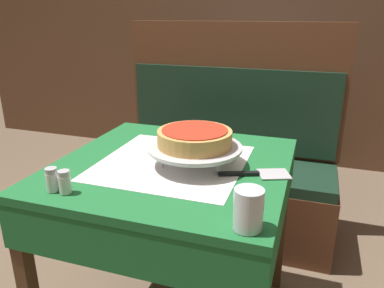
{
  "coord_description": "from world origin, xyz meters",
  "views": [
    {
      "loc": [
        0.49,
        -1.22,
        1.32
      ],
      "look_at": [
        0.09,
        -0.03,
        0.87
      ],
      "focal_mm": 35.0,
      "sensor_mm": 36.0,
      "label": 1
    }
  ],
  "objects_px": {
    "booth_bench": "(224,176)",
    "dining_table_front": "(173,189)",
    "pepper_shaker": "(65,182)",
    "pizza_pan_stand": "(195,148)",
    "condiment_caddy": "(242,80)",
    "dining_table_rear": "(252,98)",
    "pizza_server": "(257,174)",
    "water_glass_near": "(248,209)",
    "deep_dish_pizza": "(195,138)",
    "salt_shaker": "(52,180)"
  },
  "relations": [
    {
      "from": "pizza_pan_stand",
      "to": "condiment_caddy",
      "type": "relative_size",
      "value": 2.45
    },
    {
      "from": "water_glass_near",
      "to": "pizza_server",
      "type": "bearing_deg",
      "value": 95.04
    },
    {
      "from": "pizza_pan_stand",
      "to": "pizza_server",
      "type": "distance_m",
      "value": 0.24
    },
    {
      "from": "pizza_pan_stand",
      "to": "salt_shaker",
      "type": "xyz_separation_m",
      "value": [
        -0.36,
        -0.34,
        -0.03
      ]
    },
    {
      "from": "pepper_shaker",
      "to": "condiment_caddy",
      "type": "height_order",
      "value": "condiment_caddy"
    },
    {
      "from": "pizza_pan_stand",
      "to": "deep_dish_pizza",
      "type": "relative_size",
      "value": 1.29
    },
    {
      "from": "dining_table_front",
      "to": "condiment_caddy",
      "type": "height_order",
      "value": "condiment_caddy"
    },
    {
      "from": "dining_table_rear",
      "to": "pepper_shaker",
      "type": "bearing_deg",
      "value": -96.78
    },
    {
      "from": "dining_table_rear",
      "to": "deep_dish_pizza",
      "type": "relative_size",
      "value": 2.86
    },
    {
      "from": "water_glass_near",
      "to": "dining_table_rear",
      "type": "bearing_deg",
      "value": 99.42
    },
    {
      "from": "pizza_server",
      "to": "water_glass_near",
      "type": "relative_size",
      "value": 2.22
    },
    {
      "from": "pizza_pan_stand",
      "to": "condiment_caddy",
      "type": "height_order",
      "value": "condiment_caddy"
    },
    {
      "from": "dining_table_rear",
      "to": "pizza_pan_stand",
      "type": "bearing_deg",
      "value": -87.5
    },
    {
      "from": "pizza_pan_stand",
      "to": "salt_shaker",
      "type": "distance_m",
      "value": 0.5
    },
    {
      "from": "booth_bench",
      "to": "pizza_pan_stand",
      "type": "distance_m",
      "value": 0.97
    },
    {
      "from": "condiment_caddy",
      "to": "water_glass_near",
      "type": "bearing_deg",
      "value": -78.29
    },
    {
      "from": "booth_bench",
      "to": "deep_dish_pizza",
      "type": "bearing_deg",
      "value": -84.52
    },
    {
      "from": "pizza_server",
      "to": "deep_dish_pizza",
      "type": "bearing_deg",
      "value": 176.46
    },
    {
      "from": "booth_bench",
      "to": "dining_table_front",
      "type": "bearing_deg",
      "value": -90.57
    },
    {
      "from": "pizza_server",
      "to": "dining_table_front",
      "type": "bearing_deg",
      "value": 177.29
    },
    {
      "from": "deep_dish_pizza",
      "to": "water_glass_near",
      "type": "relative_size",
      "value": 2.4
    },
    {
      "from": "deep_dish_pizza",
      "to": "condiment_caddy",
      "type": "relative_size",
      "value": 1.9
    },
    {
      "from": "water_glass_near",
      "to": "deep_dish_pizza",
      "type": "bearing_deg",
      "value": 126.13
    },
    {
      "from": "dining_table_front",
      "to": "water_glass_near",
      "type": "bearing_deg",
      "value": -45.81
    },
    {
      "from": "pizza_server",
      "to": "salt_shaker",
      "type": "xyz_separation_m",
      "value": [
        -0.6,
        -0.33,
        0.03
      ]
    },
    {
      "from": "salt_shaker",
      "to": "pepper_shaker",
      "type": "height_order",
      "value": "salt_shaker"
    },
    {
      "from": "salt_shaker",
      "to": "condiment_caddy",
      "type": "relative_size",
      "value": 0.54
    },
    {
      "from": "pizza_pan_stand",
      "to": "water_glass_near",
      "type": "bearing_deg",
      "value": -53.87
    },
    {
      "from": "booth_bench",
      "to": "salt_shaker",
      "type": "height_order",
      "value": "booth_bench"
    },
    {
      "from": "dining_table_rear",
      "to": "booth_bench",
      "type": "xyz_separation_m",
      "value": [
        -0.01,
        -0.84,
        -0.31
      ]
    },
    {
      "from": "water_glass_near",
      "to": "booth_bench",
      "type": "bearing_deg",
      "value": 106.04
    },
    {
      "from": "deep_dish_pizza",
      "to": "condiment_caddy",
      "type": "xyz_separation_m",
      "value": [
        -0.15,
        1.64,
        -0.07
      ]
    },
    {
      "from": "booth_bench",
      "to": "condiment_caddy",
      "type": "distance_m",
      "value": 0.93
    },
    {
      "from": "dining_table_rear",
      "to": "water_glass_near",
      "type": "bearing_deg",
      "value": -80.58
    },
    {
      "from": "pizza_server",
      "to": "water_glass_near",
      "type": "height_order",
      "value": "water_glass_near"
    },
    {
      "from": "dining_table_rear",
      "to": "pepper_shaker",
      "type": "height_order",
      "value": "pepper_shaker"
    },
    {
      "from": "deep_dish_pizza",
      "to": "dining_table_front",
      "type": "bearing_deg",
      "value": 179.49
    },
    {
      "from": "deep_dish_pizza",
      "to": "condiment_caddy",
      "type": "height_order",
      "value": "condiment_caddy"
    },
    {
      "from": "dining_table_rear",
      "to": "booth_bench",
      "type": "relative_size",
      "value": 0.59
    },
    {
      "from": "deep_dish_pizza",
      "to": "water_glass_near",
      "type": "distance_m",
      "value": 0.45
    },
    {
      "from": "pizza_server",
      "to": "water_glass_near",
      "type": "bearing_deg",
      "value": -84.96
    },
    {
      "from": "pepper_shaker",
      "to": "pizza_pan_stand",
      "type": "bearing_deg",
      "value": 47.49
    },
    {
      "from": "deep_dish_pizza",
      "to": "pizza_server",
      "type": "relative_size",
      "value": 1.08
    },
    {
      "from": "dining_table_rear",
      "to": "booth_bench",
      "type": "distance_m",
      "value": 0.9
    },
    {
      "from": "condiment_caddy",
      "to": "pepper_shaker",
      "type": "bearing_deg",
      "value": -94.75
    },
    {
      "from": "booth_bench",
      "to": "pizza_server",
      "type": "relative_size",
      "value": 5.22
    },
    {
      "from": "dining_table_front",
      "to": "booth_bench",
      "type": "height_order",
      "value": "booth_bench"
    },
    {
      "from": "salt_shaker",
      "to": "pepper_shaker",
      "type": "relative_size",
      "value": 1.03
    },
    {
      "from": "dining_table_front",
      "to": "salt_shaker",
      "type": "height_order",
      "value": "salt_shaker"
    },
    {
      "from": "deep_dish_pizza",
      "to": "pizza_server",
      "type": "height_order",
      "value": "deep_dish_pizza"
    }
  ]
}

